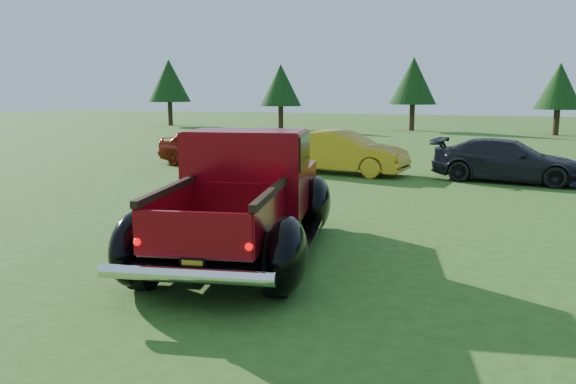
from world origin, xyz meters
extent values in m
plane|color=#305418|center=(0.00, 0.00, 0.00)|extent=(120.00, 120.00, 0.00)
cylinder|color=#332114|center=(-22.00, 30.00, 0.94)|extent=(0.36, 0.36, 1.87)
cone|color=black|center=(-22.00, 30.00, 3.54)|extent=(3.33, 3.33, 3.33)
cylinder|color=#332114|center=(-12.00, 29.00, 0.83)|extent=(0.36, 0.36, 1.66)
cone|color=black|center=(-12.00, 29.00, 3.13)|extent=(2.94, 2.94, 2.94)
cylinder|color=#332114|center=(-3.00, 31.00, 0.90)|extent=(0.36, 0.36, 1.80)
cone|color=black|center=(-3.00, 31.00, 3.40)|extent=(3.20, 3.20, 3.20)
cylinder|color=#332114|center=(6.00, 30.00, 0.79)|extent=(0.36, 0.36, 1.58)
cone|color=black|center=(6.00, 30.00, 2.99)|extent=(2.82, 2.82, 2.82)
cylinder|color=black|center=(-0.84, -2.46, 0.43)|extent=(0.44, 0.89, 0.86)
cylinder|color=black|center=(0.94, -2.06, 0.43)|extent=(0.44, 0.89, 0.86)
cylinder|color=black|center=(-1.60, 0.89, 0.43)|extent=(0.44, 0.89, 0.86)
cylinder|color=black|center=(0.18, 1.29, 0.43)|extent=(0.44, 0.89, 0.86)
cube|color=black|center=(-0.34, -0.54, 0.48)|extent=(2.58, 5.25, 0.21)
cube|color=maroon|center=(-0.73, 1.19, 0.92)|extent=(2.13, 1.97, 0.67)
cube|color=silver|center=(-0.91, 2.00, 0.91)|extent=(1.69, 0.44, 0.54)
cube|color=maroon|center=(-0.42, -0.17, 1.29)|extent=(2.14, 1.62, 1.40)
cube|color=black|center=(-0.42, -0.17, 1.66)|extent=(2.15, 1.53, 0.54)
cube|color=maroon|center=(-0.42, -0.17, 1.95)|extent=(2.03, 1.50, 0.09)
cube|color=brown|center=(-0.05, -1.85, 0.67)|extent=(1.89, 2.41, 0.05)
cube|color=maroon|center=(-0.75, -2.00, 0.94)|extent=(0.53, 2.11, 0.56)
cube|color=maroon|center=(0.66, -1.69, 0.94)|extent=(0.53, 2.11, 0.56)
cube|color=maroon|center=(-0.28, -0.80, 0.94)|extent=(1.43, 0.37, 0.56)
cube|color=maroon|center=(0.19, -2.89, 0.94)|extent=(1.43, 0.38, 0.56)
cube|color=black|center=(-0.75, -2.00, 1.28)|extent=(0.57, 2.12, 0.10)
cube|color=black|center=(0.66, -1.69, 1.28)|extent=(0.57, 2.12, 0.10)
ellipsoid|color=black|center=(-0.95, -2.49, 0.56)|extent=(0.73, 1.22, 0.94)
ellipsoid|color=black|center=(1.04, -2.04, 0.56)|extent=(0.73, 1.22, 0.94)
ellipsoid|color=black|center=(-1.70, 0.86, 0.56)|extent=(0.73, 1.22, 0.94)
ellipsoid|color=black|center=(0.29, 1.31, 0.56)|extent=(0.73, 1.22, 0.94)
cube|color=black|center=(-1.32, -0.81, 0.35)|extent=(0.83, 2.27, 0.06)
cube|color=black|center=(0.66, -0.36, 0.35)|extent=(0.83, 2.27, 0.06)
cylinder|color=silver|center=(0.25, -3.15, 0.54)|extent=(2.08, 0.63, 0.17)
cube|color=black|center=(0.20, -2.93, 0.59)|extent=(0.32, 0.09, 0.16)
cube|color=gold|center=(0.20, -2.94, 0.59)|extent=(0.25, 0.07, 0.11)
sphere|color=#CC0505|center=(-0.47, -3.07, 0.84)|extent=(0.10, 0.10, 0.10)
sphere|color=#CC0505|center=(0.87, -2.77, 0.84)|extent=(0.10, 0.10, 0.10)
imported|color=maroon|center=(-6.50, 9.14, 0.67)|extent=(4.19, 2.33, 1.35)
imported|color=#C7901A|center=(-1.50, 9.03, 0.69)|extent=(4.32, 1.84, 1.38)
imported|color=black|center=(3.50, 9.27, 0.63)|extent=(4.47, 2.18, 1.25)
camera|label=1|loc=(3.64, -8.44, 2.60)|focal=35.00mm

